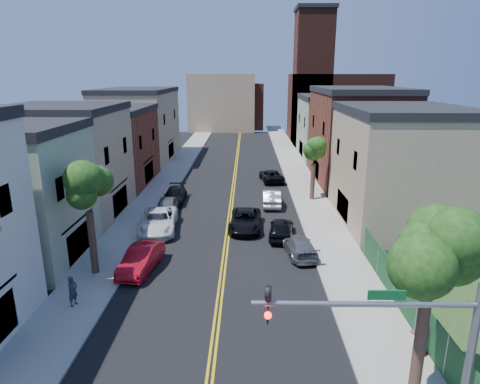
{
  "coord_description": "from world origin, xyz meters",
  "views": [
    {
      "loc": [
        1.49,
        -9.3,
        12.02
      ],
      "look_at": [
        0.88,
        25.84,
        2.0
      ],
      "focal_mm": 31.08,
      "sensor_mm": 36.0,
      "label": 1
    }
  ],
  "objects_px": {
    "silver_car_right": "(271,198)",
    "black_car_right": "(281,228)",
    "red_sedan": "(141,259)",
    "white_pickup": "(158,221)",
    "grey_car_right": "(299,246)",
    "black_car_left": "(175,195)",
    "grey_car_left": "(167,208)",
    "pedestrian_left": "(73,291)",
    "dark_car_right_far": "(271,176)",
    "pedestrian_right": "(420,335)",
    "black_suv_lane": "(245,220)"
  },
  "relations": [
    {
      "from": "white_pickup",
      "to": "pedestrian_right",
      "type": "xyz_separation_m",
      "value": [
        14.6,
        -14.91,
        0.2
      ]
    },
    {
      "from": "white_pickup",
      "to": "pedestrian_right",
      "type": "height_order",
      "value": "pedestrian_right"
    },
    {
      "from": "black_car_right",
      "to": "white_pickup",
      "type": "bearing_deg",
      "value": -0.46
    },
    {
      "from": "red_sedan",
      "to": "black_car_left",
      "type": "distance_m",
      "value": 14.49
    },
    {
      "from": "pedestrian_right",
      "to": "red_sedan",
      "type": "bearing_deg",
      "value": -4.56
    },
    {
      "from": "red_sedan",
      "to": "black_suv_lane",
      "type": "distance_m",
      "value": 9.91
    },
    {
      "from": "black_suv_lane",
      "to": "pedestrian_left",
      "type": "distance_m",
      "value": 14.93
    },
    {
      "from": "dark_car_right_far",
      "to": "grey_car_right",
      "type": "bearing_deg",
      "value": 84.19
    },
    {
      "from": "red_sedan",
      "to": "grey_car_left",
      "type": "height_order",
      "value": "grey_car_left"
    },
    {
      "from": "black_car_left",
      "to": "black_car_right",
      "type": "xyz_separation_m",
      "value": [
        9.62,
        -8.79,
        0.04
      ]
    },
    {
      "from": "white_pickup",
      "to": "dark_car_right_far",
      "type": "distance_m",
      "value": 18.74
    },
    {
      "from": "pedestrian_left",
      "to": "pedestrian_right",
      "type": "xyz_separation_m",
      "value": [
        16.79,
        -3.6,
        0.04
      ]
    },
    {
      "from": "red_sedan",
      "to": "silver_car_right",
      "type": "relative_size",
      "value": 1.0
    },
    {
      "from": "grey_car_left",
      "to": "black_car_left",
      "type": "bearing_deg",
      "value": 83.66
    },
    {
      "from": "silver_car_right",
      "to": "dark_car_right_far",
      "type": "relative_size",
      "value": 0.93
    },
    {
      "from": "grey_car_right",
      "to": "black_car_right",
      "type": "distance_m",
      "value": 3.32
    },
    {
      "from": "black_car_left",
      "to": "grey_car_right",
      "type": "height_order",
      "value": "black_car_left"
    },
    {
      "from": "pedestrian_left",
      "to": "grey_car_right",
      "type": "bearing_deg",
      "value": -41.78
    },
    {
      "from": "white_pickup",
      "to": "pedestrian_right",
      "type": "bearing_deg",
      "value": -51.07
    },
    {
      "from": "grey_car_left",
      "to": "silver_car_right",
      "type": "height_order",
      "value": "grey_car_left"
    },
    {
      "from": "red_sedan",
      "to": "pedestrian_left",
      "type": "distance_m",
      "value": 5.09
    },
    {
      "from": "white_pickup",
      "to": "silver_car_right",
      "type": "distance_m",
      "value": 11.53
    },
    {
      "from": "white_pickup",
      "to": "silver_car_right",
      "type": "bearing_deg",
      "value": 30.75
    },
    {
      "from": "grey_car_left",
      "to": "pedestrian_left",
      "type": "height_order",
      "value": "pedestrian_left"
    },
    {
      "from": "red_sedan",
      "to": "grey_car_left",
      "type": "relative_size",
      "value": 1.02
    },
    {
      "from": "red_sedan",
      "to": "black_car_right",
      "type": "height_order",
      "value": "red_sedan"
    },
    {
      "from": "white_pickup",
      "to": "black_car_left",
      "type": "height_order",
      "value": "white_pickup"
    },
    {
      "from": "dark_car_right_far",
      "to": "silver_car_right",
      "type": "bearing_deg",
      "value": 78.7
    },
    {
      "from": "black_suv_lane",
      "to": "pedestrian_left",
      "type": "xyz_separation_m",
      "value": [
        -9.06,
        -11.87,
        0.25
      ]
    },
    {
      "from": "black_car_left",
      "to": "black_suv_lane",
      "type": "height_order",
      "value": "black_suv_lane"
    },
    {
      "from": "red_sedan",
      "to": "black_suv_lane",
      "type": "bearing_deg",
      "value": 56.55
    },
    {
      "from": "black_car_left",
      "to": "pedestrian_right",
      "type": "distance_m",
      "value": 26.82
    },
    {
      "from": "grey_car_left",
      "to": "pedestrian_left",
      "type": "distance_m",
      "value": 15.03
    },
    {
      "from": "silver_car_right",
      "to": "black_car_right",
      "type": "bearing_deg",
      "value": 92.81
    },
    {
      "from": "white_pickup",
      "to": "grey_car_right",
      "type": "distance_m",
      "value": 11.47
    },
    {
      "from": "red_sedan",
      "to": "pedestrian_right",
      "type": "relative_size",
      "value": 2.67
    },
    {
      "from": "white_pickup",
      "to": "silver_car_right",
      "type": "relative_size",
      "value": 1.28
    },
    {
      "from": "black_suv_lane",
      "to": "grey_car_right",
      "type": "bearing_deg",
      "value": -50.05
    },
    {
      "from": "white_pickup",
      "to": "black_car_right",
      "type": "xyz_separation_m",
      "value": [
        9.62,
        -1.19,
        -0.08
      ]
    },
    {
      "from": "pedestrian_right",
      "to": "dark_car_right_far",
      "type": "bearing_deg",
      "value": -56.45
    },
    {
      "from": "white_pickup",
      "to": "dark_car_right_far",
      "type": "height_order",
      "value": "white_pickup"
    },
    {
      "from": "white_pickup",
      "to": "black_suv_lane",
      "type": "xyz_separation_m",
      "value": [
        6.87,
        0.56,
        -0.09
      ]
    },
    {
      "from": "dark_car_right_far",
      "to": "black_suv_lane",
      "type": "bearing_deg",
      "value": 71.13
    },
    {
      "from": "grey_car_left",
      "to": "black_car_right",
      "type": "xyz_separation_m",
      "value": [
        9.62,
        -4.75,
        -0.03
      ]
    },
    {
      "from": "black_car_left",
      "to": "silver_car_right",
      "type": "bearing_deg",
      "value": -5.83
    },
    {
      "from": "red_sedan",
      "to": "grey_car_right",
      "type": "bearing_deg",
      "value": 21.61
    },
    {
      "from": "black_suv_lane",
      "to": "pedestrian_left",
      "type": "bearing_deg",
      "value": -124.5
    },
    {
      "from": "grey_car_right",
      "to": "black_car_right",
      "type": "height_order",
      "value": "black_car_right"
    },
    {
      "from": "grey_car_left",
      "to": "black_suv_lane",
      "type": "bearing_deg",
      "value": -29.89
    },
    {
      "from": "black_car_left",
      "to": "pedestrian_right",
      "type": "relative_size",
      "value": 2.79
    }
  ]
}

